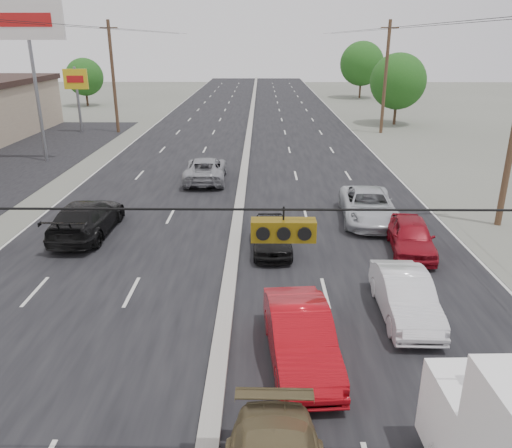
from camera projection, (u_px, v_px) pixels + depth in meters
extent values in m
cube|color=black|center=(246.00, 156.00, 38.10)|extent=(20.00, 160.00, 0.02)
cube|color=gray|center=(246.00, 154.00, 38.06)|extent=(0.50, 160.00, 0.20)
cylinder|color=#422D1E|center=(113.00, 78.00, 45.85)|extent=(0.30, 0.30, 10.00)
cube|color=#422D1E|center=(108.00, 28.00, 44.35)|extent=(1.60, 0.12, 0.12)
cylinder|color=#422D1E|center=(385.00, 78.00, 45.61)|extent=(0.30, 0.30, 10.00)
cube|color=#422D1E|center=(390.00, 28.00, 44.11)|extent=(1.60, 0.12, 0.12)
cylinder|color=black|center=(190.00, 209.00, 7.95)|extent=(25.00, 0.04, 0.04)
cube|color=#72590C|center=(283.00, 230.00, 8.06)|extent=(1.05, 0.30, 0.35)
cylinder|color=slate|center=(35.00, 83.00, 34.45)|extent=(0.24, 0.24, 11.00)
cube|color=silver|center=(26.00, 20.00, 33.04)|extent=(5.00, 0.25, 2.50)
cylinder|color=slate|center=(78.00, 100.00, 46.58)|extent=(0.24, 0.24, 6.00)
cube|color=gold|center=(76.00, 79.00, 45.92)|extent=(2.20, 0.25, 1.80)
cylinder|color=#382619|center=(87.00, 98.00, 66.06)|extent=(0.28, 0.28, 2.16)
sphere|color=#1B5416|center=(85.00, 77.00, 65.14)|extent=(4.80, 4.80, 4.80)
cylinder|color=#382619|center=(395.00, 112.00, 51.57)|extent=(0.28, 0.28, 2.52)
sphere|color=#1B5416|center=(398.00, 81.00, 50.50)|extent=(5.60, 5.60, 5.60)
cylinder|color=#382619|center=(360.00, 88.00, 74.94)|extent=(0.28, 0.28, 2.88)
sphere|color=#1B5416|center=(362.00, 64.00, 73.71)|extent=(6.40, 6.40, 6.40)
cube|color=white|center=(495.00, 425.00, 9.79)|extent=(2.42, 1.94, 1.77)
imported|color=#A90A12|center=(300.00, 337.00, 13.50)|extent=(2.02, 4.80, 1.54)
imported|color=black|center=(272.00, 235.00, 20.80)|extent=(1.69, 4.00, 1.35)
imported|color=white|center=(405.00, 297.00, 15.75)|extent=(1.57, 4.33, 1.42)
imported|color=#B6BBBF|center=(368.00, 206.00, 24.18)|extent=(2.83, 5.53, 1.49)
imported|color=maroon|center=(411.00, 237.00, 20.55)|extent=(2.17, 4.33, 1.41)
imported|color=black|center=(87.00, 218.00, 22.40)|extent=(2.31, 5.50, 1.59)
imported|color=gray|center=(205.00, 170.00, 30.98)|extent=(2.64, 5.41, 1.48)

